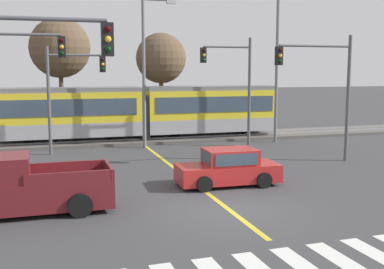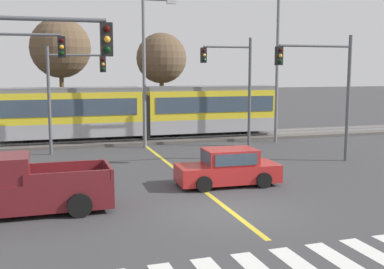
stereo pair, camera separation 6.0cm
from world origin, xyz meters
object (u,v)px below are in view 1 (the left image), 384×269
object	(u,v)px
traffic_light_far_left	(68,84)
bare_tree_east	(161,59)
pickup_truck	(25,189)
traffic_light_far_right	(234,77)
street_lamp_centre	(147,64)
street_lamp_east	(280,55)
traffic_light_near_left	(20,88)
light_rail_tram	(142,110)
bare_tree_west	(60,48)
traffic_light_mid_right	(325,80)
sedan_crossing	(228,168)

from	to	relation	value
traffic_light_far_left	bare_tree_east	distance (m)	10.19
pickup_truck	traffic_light_far_right	distance (m)	16.47
street_lamp_centre	street_lamp_east	bearing A→B (deg)	-1.64
traffic_light_near_left	traffic_light_far_right	size ratio (longest dim) A/B	0.97
light_rail_tram	pickup_truck	xyz separation A→B (m)	(-6.88, -14.99, -1.21)
street_lamp_centre	traffic_light_far_left	bearing A→B (deg)	-169.73
traffic_light_near_left	bare_tree_east	world-z (taller)	bare_tree_east
bare_tree_east	light_rail_tram	bearing A→B (deg)	-121.12
bare_tree_east	traffic_light_far_left	bearing A→B (deg)	-134.31
street_lamp_east	bare_tree_east	bearing A→B (deg)	133.78
traffic_light_far_right	bare_tree_west	bearing A→B (deg)	137.89
traffic_light_near_left	street_lamp_east	bearing A→B (deg)	44.68
bare_tree_west	pickup_truck	bearing A→B (deg)	-95.42
light_rail_tram	street_lamp_east	distance (m)	9.70
light_rail_tram	traffic_light_far_left	xyz separation A→B (m)	(-4.89, -3.65, 1.88)
street_lamp_centre	traffic_light_mid_right	bearing A→B (deg)	-43.30
pickup_truck	traffic_light_far_left	bearing A→B (deg)	80.00
traffic_light_near_left	traffic_light_far_left	bearing A→B (deg)	82.64
traffic_light_far_right	street_lamp_east	size ratio (longest dim) A/B	0.67
light_rail_tram	sedan_crossing	size ratio (longest dim) A/B	4.35
traffic_light_near_left	pickup_truck	bearing A→B (deg)	92.40
bare_tree_west	traffic_light_mid_right	bearing A→B (deg)	-50.31
light_rail_tram	bare_tree_east	distance (m)	5.42
bare_tree_west	sedan_crossing	bearing A→B (deg)	-71.81
traffic_light_mid_right	sedan_crossing	bearing A→B (deg)	-153.55
street_lamp_centre	traffic_light_near_left	bearing A→B (deg)	-113.05
bare_tree_west	bare_tree_east	size ratio (longest dim) A/B	1.14
traffic_light_mid_right	bare_tree_east	distance (m)	14.64
sedan_crossing	bare_tree_east	distance (m)	17.52
street_lamp_east	bare_tree_west	size ratio (longest dim) A/B	1.18
street_lamp_east	sedan_crossing	bearing A→B (deg)	-126.32
light_rail_tram	traffic_light_near_left	world-z (taller)	traffic_light_near_left
street_lamp_east	bare_tree_west	world-z (taller)	street_lamp_east
traffic_light_near_left	bare_tree_west	size ratio (longest dim) A/B	0.77
traffic_light_far_right	traffic_light_mid_right	bearing A→B (deg)	-67.33
traffic_light_mid_right	traffic_light_near_left	xyz separation A→B (m)	(-14.19, -8.08, 0.03)
street_lamp_centre	bare_tree_west	distance (m)	9.16
bare_tree_west	traffic_light_near_left	bearing A→B (deg)	-94.36
traffic_light_near_left	traffic_light_mid_right	bearing A→B (deg)	29.65
traffic_light_far_left	traffic_light_mid_right	distance (m)	13.88
light_rail_tram	traffic_light_far_right	size ratio (longest dim) A/B	2.78
traffic_light_far_right	bare_tree_east	distance (m)	8.17
light_rail_tram	street_lamp_east	world-z (taller)	street_lamp_east
sedan_crossing	street_lamp_centre	world-z (taller)	street_lamp_centre
pickup_truck	bare_tree_west	size ratio (longest dim) A/B	0.64
light_rail_tram	traffic_light_far_left	world-z (taller)	traffic_light_far_left
sedan_crossing	traffic_light_far_right	xyz separation A→B (m)	(3.95, 9.22, 3.58)
pickup_truck	street_lamp_east	size ratio (longest dim) A/B	0.54
traffic_light_far_left	street_lamp_east	xyz separation A→B (m)	(13.36, 0.59, 1.72)
sedan_crossing	light_rail_tram	bearing A→B (deg)	94.24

